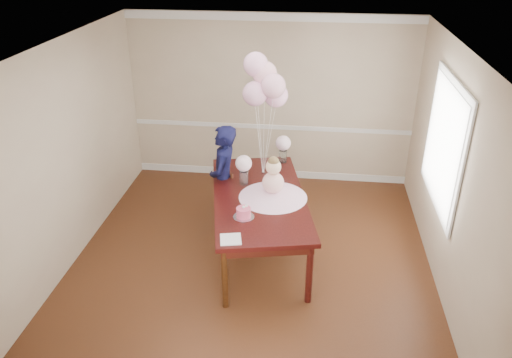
% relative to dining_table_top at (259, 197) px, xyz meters
% --- Properties ---
extents(floor, '(4.50, 5.00, 0.00)m').
position_rel_dining_table_top_xyz_m(floor, '(-0.07, -0.29, -0.81)').
color(floor, '#381B0E').
rests_on(floor, ground).
extents(ceiling, '(4.50, 5.00, 0.02)m').
position_rel_dining_table_top_xyz_m(ceiling, '(-0.07, -0.29, 1.89)').
color(ceiling, white).
rests_on(ceiling, wall_back).
extents(wall_back, '(4.50, 0.02, 2.70)m').
position_rel_dining_table_top_xyz_m(wall_back, '(-0.07, 2.21, 0.54)').
color(wall_back, tan).
rests_on(wall_back, floor).
extents(wall_front, '(4.50, 0.02, 2.70)m').
position_rel_dining_table_top_xyz_m(wall_front, '(-0.07, -2.79, 0.54)').
color(wall_front, tan).
rests_on(wall_front, floor).
extents(wall_left, '(0.02, 5.00, 2.70)m').
position_rel_dining_table_top_xyz_m(wall_left, '(-2.32, -0.29, 0.54)').
color(wall_left, tan).
rests_on(wall_left, floor).
extents(wall_right, '(0.02, 5.00, 2.70)m').
position_rel_dining_table_top_xyz_m(wall_right, '(2.18, -0.29, 0.54)').
color(wall_right, tan).
rests_on(wall_right, floor).
extents(chair_rail_trim, '(4.50, 0.02, 0.07)m').
position_rel_dining_table_top_xyz_m(chair_rail_trim, '(-0.07, 2.20, 0.09)').
color(chair_rail_trim, silver).
rests_on(chair_rail_trim, wall_back).
extents(crown_molding, '(4.50, 0.02, 0.12)m').
position_rel_dining_table_top_xyz_m(crown_molding, '(-0.07, 2.20, 1.82)').
color(crown_molding, silver).
rests_on(crown_molding, wall_back).
extents(baseboard_trim, '(4.50, 0.02, 0.12)m').
position_rel_dining_table_top_xyz_m(baseboard_trim, '(-0.07, 2.20, -0.75)').
color(baseboard_trim, silver).
rests_on(baseboard_trim, floor).
extents(window_frame, '(0.02, 1.66, 1.56)m').
position_rel_dining_table_top_xyz_m(window_frame, '(2.16, 0.21, 0.74)').
color(window_frame, white).
rests_on(window_frame, wall_right).
extents(window_blinds, '(0.01, 1.50, 1.40)m').
position_rel_dining_table_top_xyz_m(window_blinds, '(2.14, 0.21, 0.74)').
color(window_blinds, silver).
rests_on(window_blinds, wall_right).
extents(dining_table_top, '(1.55, 2.41, 0.06)m').
position_rel_dining_table_top_xyz_m(dining_table_top, '(0.00, 0.00, 0.00)').
color(dining_table_top, black).
rests_on(dining_table_top, table_leg_fl).
extents(table_apron, '(1.42, 2.28, 0.11)m').
position_rel_dining_table_top_xyz_m(table_apron, '(0.00, -0.00, -0.08)').
color(table_apron, black).
rests_on(table_apron, table_leg_fl).
extents(table_leg_fl, '(0.09, 0.09, 0.78)m').
position_rel_dining_table_top_xyz_m(table_leg_fl, '(-0.25, -1.10, -0.42)').
color(table_leg_fl, black).
rests_on(table_leg_fl, floor).
extents(table_leg_fr, '(0.09, 0.09, 0.78)m').
position_rel_dining_table_top_xyz_m(table_leg_fr, '(0.67, -0.91, -0.42)').
color(table_leg_fr, black).
rests_on(table_leg_fr, floor).
extents(table_leg_bl, '(0.09, 0.09, 0.78)m').
position_rel_dining_table_top_xyz_m(table_leg_bl, '(-0.67, 0.91, -0.42)').
color(table_leg_bl, black).
rests_on(table_leg_bl, floor).
extents(table_leg_br, '(0.09, 0.09, 0.78)m').
position_rel_dining_table_top_xyz_m(table_leg_br, '(0.25, 1.10, -0.42)').
color(table_leg_br, black).
rests_on(table_leg_br, floor).
extents(baby_skirt, '(1.00, 1.00, 0.11)m').
position_rel_dining_table_top_xyz_m(baby_skirt, '(0.18, -0.02, 0.08)').
color(baby_skirt, '#FFBBE1').
rests_on(baby_skirt, dining_table_top).
extents(baby_torso, '(0.27, 0.27, 0.27)m').
position_rel_dining_table_top_xyz_m(baby_torso, '(0.18, -0.02, 0.23)').
color(baby_torso, '#FFA1C4').
rests_on(baby_torso, baby_skirt).
extents(baby_head, '(0.19, 0.19, 0.19)m').
position_rel_dining_table_top_xyz_m(baby_head, '(0.18, -0.02, 0.44)').
color(baby_head, beige).
rests_on(baby_head, baby_torso).
extents(baby_hair, '(0.13, 0.13, 0.13)m').
position_rel_dining_table_top_xyz_m(baby_hair, '(0.18, -0.02, 0.51)').
color(baby_hair, brown).
rests_on(baby_hair, baby_head).
extents(cake_platter, '(0.29, 0.29, 0.01)m').
position_rel_dining_table_top_xyz_m(cake_platter, '(-0.12, -0.54, 0.03)').
color(cake_platter, silver).
rests_on(cake_platter, dining_table_top).
extents(birthday_cake, '(0.20, 0.20, 0.11)m').
position_rel_dining_table_top_xyz_m(birthday_cake, '(-0.12, -0.54, 0.09)').
color(birthday_cake, '#E1476C').
rests_on(birthday_cake, cake_platter).
extents(cake_flower_a, '(0.03, 0.03, 0.03)m').
position_rel_dining_table_top_xyz_m(cake_flower_a, '(-0.12, -0.54, 0.17)').
color(cake_flower_a, white).
rests_on(cake_flower_a, birthday_cake).
extents(cake_flower_b, '(0.03, 0.03, 0.03)m').
position_rel_dining_table_top_xyz_m(cake_flower_b, '(-0.09, -0.51, 0.17)').
color(cake_flower_b, white).
rests_on(cake_flower_b, birthday_cake).
extents(rose_vase_near, '(0.13, 0.13, 0.18)m').
position_rel_dining_table_top_xyz_m(rose_vase_near, '(-0.23, 0.29, 0.12)').
color(rose_vase_near, white).
rests_on(rose_vase_near, dining_table_top).
extents(roses_near, '(0.21, 0.21, 0.21)m').
position_rel_dining_table_top_xyz_m(roses_near, '(-0.23, 0.29, 0.32)').
color(roses_near, '#FFD5DF').
rests_on(roses_near, rose_vase_near).
extents(rose_vase_far, '(0.13, 0.13, 0.18)m').
position_rel_dining_table_top_xyz_m(rose_vase_far, '(0.22, 1.02, 0.12)').
color(rose_vase_far, white).
rests_on(rose_vase_far, dining_table_top).
extents(roses_far, '(0.21, 0.21, 0.21)m').
position_rel_dining_table_top_xyz_m(roses_far, '(0.22, 1.02, 0.32)').
color(roses_far, '#FAD2E2').
rests_on(roses_far, rose_vase_far).
extents(napkin, '(0.26, 0.26, 0.01)m').
position_rel_dining_table_top_xyz_m(napkin, '(-0.19, -1.01, 0.03)').
color(napkin, white).
rests_on(napkin, dining_table_top).
extents(balloon_weight, '(0.05, 0.05, 0.02)m').
position_rel_dining_table_top_xyz_m(balloon_weight, '(-0.02, 0.62, 0.04)').
color(balloon_weight, '#BBBBC0').
rests_on(balloon_weight, dining_table_top).
extents(balloon_a, '(0.31, 0.31, 0.31)m').
position_rel_dining_table_top_xyz_m(balloon_a, '(-0.12, 0.60, 1.14)').
color(balloon_a, '#E7A3C4').
rests_on(balloon_a, balloon_ribbon_a).
extents(balloon_b, '(0.31, 0.31, 0.31)m').
position_rel_dining_table_top_xyz_m(balloon_b, '(0.11, 0.59, 1.26)').
color(balloon_b, '#F4ADC7').
rests_on(balloon_b, balloon_ribbon_b).
extents(balloon_c, '(0.31, 0.31, 0.31)m').
position_rel_dining_table_top_xyz_m(balloon_c, '(-0.02, 0.74, 1.37)').
color(balloon_c, '#FFB4C4').
rests_on(balloon_c, balloon_ribbon_c).
extents(balloon_d, '(0.31, 0.31, 0.31)m').
position_rel_dining_table_top_xyz_m(balloon_d, '(-0.13, 0.74, 1.48)').
color(balloon_d, '#FFB4D8').
rests_on(balloon_d, balloon_ribbon_d).
extents(balloon_e, '(0.31, 0.31, 0.31)m').
position_rel_dining_table_top_xyz_m(balloon_e, '(0.13, 0.75, 1.09)').
color(balloon_e, '#FFB4DB').
rests_on(balloon_e, balloon_ribbon_e).
extents(balloon_ribbon_a, '(0.10, 0.03, 0.93)m').
position_rel_dining_table_top_xyz_m(balloon_ribbon_a, '(-0.07, 0.61, 0.51)').
color(balloon_ribbon_a, white).
rests_on(balloon_ribbon_a, balloon_weight).
extents(balloon_ribbon_b, '(0.12, 0.04, 1.04)m').
position_rel_dining_table_top_xyz_m(balloon_ribbon_b, '(0.04, 0.61, 0.56)').
color(balloon_ribbon_b, white).
rests_on(balloon_ribbon_b, balloon_weight).
extents(balloon_ribbon_c, '(0.01, 0.11, 1.16)m').
position_rel_dining_table_top_xyz_m(balloon_ribbon_c, '(-0.02, 0.68, 0.62)').
color(balloon_ribbon_c, white).
rests_on(balloon_ribbon_c, balloon_weight).
extents(balloon_ribbon_d, '(0.11, 0.10, 1.27)m').
position_rel_dining_table_top_xyz_m(balloon_ribbon_d, '(-0.07, 0.68, 0.68)').
color(balloon_ribbon_d, white).
rests_on(balloon_ribbon_d, balloon_weight).
extents(balloon_ribbon_e, '(0.14, 0.11, 0.87)m').
position_rel_dining_table_top_xyz_m(balloon_ribbon_e, '(0.06, 0.68, 0.48)').
color(balloon_ribbon_e, white).
rests_on(balloon_ribbon_e, balloon_weight).
extents(dining_chair_seat, '(0.50, 0.50, 0.04)m').
position_rel_dining_table_top_xyz_m(dining_chair_seat, '(-0.29, 0.63, -0.41)').
color(dining_chair_seat, black).
rests_on(dining_chair_seat, chair_leg_fl).
extents(chair_leg_fl, '(0.05, 0.05, 0.38)m').
position_rel_dining_table_top_xyz_m(chair_leg_fl, '(-0.39, 0.43, -0.62)').
color(chair_leg_fl, '#39210F').
rests_on(chair_leg_fl, floor).
extents(chair_leg_fr, '(0.05, 0.05, 0.38)m').
position_rel_dining_table_top_xyz_m(chair_leg_fr, '(-0.09, 0.53, -0.62)').
color(chair_leg_fr, '#33180D').
rests_on(chair_leg_fr, floor).
extents(chair_leg_bl, '(0.05, 0.05, 0.38)m').
position_rel_dining_table_top_xyz_m(chair_leg_bl, '(-0.50, 0.73, -0.62)').
color(chair_leg_bl, '#351A0E').
rests_on(chair_leg_bl, floor).
extents(chair_leg_br, '(0.05, 0.05, 0.38)m').
position_rel_dining_table_top_xyz_m(chair_leg_br, '(-0.19, 0.84, -0.62)').
color(chair_leg_br, '#3B1B10').
rests_on(chair_leg_br, floor).
extents(chair_back_post_l, '(0.05, 0.05, 0.50)m').
position_rel_dining_table_top_xyz_m(chair_back_post_l, '(-0.41, 0.42, -0.15)').
color(chair_back_post_l, '#3A1A0F').
rests_on(chair_back_post_l, dining_chair_seat).
extents(chair_back_post_r, '(0.05, 0.05, 0.50)m').
position_rel_dining_table_top_xyz_m(chair_back_post_r, '(-0.51, 0.73, -0.15)').
color(chair_back_post_r, '#3B1D10').
rests_on(chair_back_post_r, dining_chair_seat).
extents(chair_slat_low, '(0.14, 0.35, 0.04)m').
position_rel_dining_table_top_xyz_m(chair_slat_low, '(-0.46, 0.58, -0.26)').
color(chair_slat_low, '#391D0F').
rests_on(chair_slat_low, dining_chair_seat).
extents(chair_slat_mid, '(0.14, 0.35, 0.04)m').
position_rel_dining_table_top_xyz_m(chair_slat_mid, '(-0.46, 0.58, -0.12)').
color(chair_slat_mid, '#34150E').
rests_on(chair_slat_mid, dining_chair_seat).
extents(chair_slat_top, '(0.14, 0.35, 0.04)m').
position_rel_dining_table_top_xyz_m(chair_slat_top, '(-0.46, 0.58, 0.03)').
color(chair_slat_top, '#3A170F').
rests_on(chair_slat_top, dining_chair_seat).
extents(woman, '(0.39, 0.58, 1.55)m').
position_rel_dining_table_top_xyz_m(woman, '(-0.53, 0.47, -0.03)').
color(woman, black).
rests_on(woman, floor).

